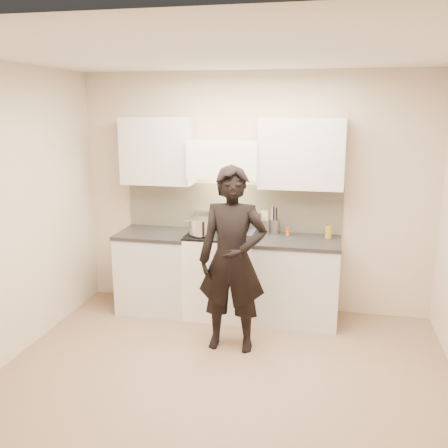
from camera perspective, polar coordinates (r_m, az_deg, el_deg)
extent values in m
plane|color=#886A51|center=(4.52, -0.31, -17.44)|extent=(4.00, 4.00, 0.00)
cube|color=beige|center=(5.69, 3.45, 3.53)|extent=(4.00, 0.04, 2.70)
cube|color=beige|center=(2.41, -9.43, -10.38)|extent=(4.00, 0.04, 2.70)
cube|color=beige|center=(4.84, -24.16, 0.63)|extent=(0.04, 3.50, 2.70)
cube|color=silver|center=(3.91, -0.37, 18.83)|extent=(4.00, 3.50, 0.02)
cube|color=beige|center=(5.75, 0.94, 1.98)|extent=(2.50, 0.02, 0.53)
cube|color=#8F8F9F|center=(5.76, 0.38, 0.42)|extent=(0.76, 0.08, 0.20)
cube|color=white|center=(5.50, 0.07, 7.41)|extent=(0.76, 0.40, 0.40)
cylinder|color=silver|center=(5.34, -0.34, 5.30)|extent=(0.66, 0.02, 0.02)
cube|color=silver|center=(5.42, 8.85, 7.96)|extent=(0.90, 0.33, 0.75)
cube|color=silver|center=(5.74, -7.58, 8.29)|extent=(0.80, 0.33, 0.75)
cube|color=beige|center=(5.70, 4.67, 0.96)|extent=(0.08, 0.01, 0.12)
cube|color=white|center=(5.66, -0.20, -5.83)|extent=(0.76, 0.65, 0.92)
cube|color=black|center=(5.52, -0.20, -1.20)|extent=(0.76, 0.65, 0.02)
cube|color=#B5B8CC|center=(5.60, 1.66, -0.84)|extent=(0.36, 0.34, 0.01)
cylinder|color=silver|center=(5.29, -0.88, -3.57)|extent=(0.62, 0.02, 0.02)
cylinder|color=black|center=(5.42, -2.40, -1.28)|extent=(0.18, 0.18, 0.01)
cylinder|color=black|center=(5.34, 1.34, -1.49)|extent=(0.18, 0.18, 0.01)
cylinder|color=black|center=(5.70, -1.65, -0.54)|extent=(0.18, 0.18, 0.01)
cylinder|color=black|center=(5.63, 1.91, -0.73)|extent=(0.18, 0.18, 0.01)
cube|color=silver|center=(5.56, 8.25, -6.55)|extent=(0.90, 0.65, 0.88)
cube|color=black|center=(5.42, 8.41, -1.97)|extent=(0.92, 0.67, 0.04)
cube|color=silver|center=(5.87, -7.69, -5.44)|extent=(0.80, 0.65, 0.88)
cube|color=black|center=(5.74, -7.84, -1.09)|extent=(0.82, 0.67, 0.04)
ellipsoid|color=silver|center=(5.61, 1.29, 0.22)|extent=(0.31, 0.31, 0.17)
torus|color=silver|center=(5.60, 1.29, 0.63)|extent=(0.33, 0.33, 0.01)
ellipsoid|color=beige|center=(5.61, 1.29, 0.13)|extent=(0.18, 0.18, 0.08)
cylinder|color=silver|center=(5.48, 0.58, 0.91)|extent=(0.04, 0.23, 0.17)
cylinder|color=silver|center=(5.40, -2.60, -0.30)|extent=(0.29, 0.29, 0.17)
cube|color=silver|center=(5.41, -4.25, 0.40)|extent=(0.06, 0.03, 0.01)
cube|color=silver|center=(5.37, -0.96, 0.34)|extent=(0.06, 0.03, 0.01)
cylinder|color=#8F8F9F|center=(5.63, 5.75, -0.28)|extent=(0.11, 0.11, 0.16)
cylinder|color=black|center=(5.60, 6.02, 0.48)|extent=(0.01, 0.01, 0.28)
cylinder|color=silver|center=(5.62, 6.01, 0.52)|extent=(0.01, 0.01, 0.28)
cylinder|color=#8F8F9F|center=(5.63, 5.86, 0.56)|extent=(0.01, 0.01, 0.28)
cylinder|color=black|center=(5.63, 5.65, 0.56)|extent=(0.01, 0.01, 0.28)
cylinder|color=#8F8F9F|center=(5.62, 5.52, 0.53)|extent=(0.01, 0.01, 0.28)
cylinder|color=silver|center=(5.60, 5.52, 0.48)|extent=(0.01, 0.01, 0.28)
cylinder|color=black|center=(5.59, 5.67, 0.45)|extent=(0.01, 0.01, 0.28)
cylinder|color=#8F8F9F|center=(5.59, 5.88, 0.45)|extent=(0.01, 0.01, 0.28)
cylinder|color=orange|center=(5.57, 7.30, -0.97)|extent=(0.04, 0.04, 0.06)
cylinder|color=red|center=(5.56, 7.31, -0.54)|extent=(0.04, 0.04, 0.02)
cylinder|color=#B0841C|center=(5.53, 11.86, -0.91)|extent=(0.07, 0.07, 0.13)
imported|color=black|center=(4.74, 0.97, -4.12)|extent=(0.66, 0.44, 1.79)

